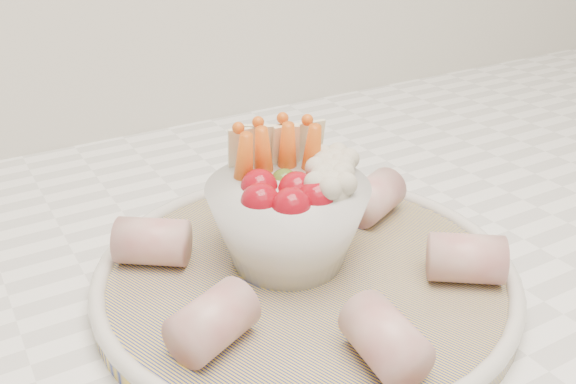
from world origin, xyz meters
TOP-DOWN VIEW (x-y plane):
  - serving_platter at (0.08, 1.38)m, footprint 0.40×0.40m
  - veggie_bowl at (0.08, 1.40)m, footprint 0.12×0.12m
  - cured_meat_rolls at (0.08, 1.38)m, footprint 0.25×0.27m

SIDE VIEW (x-z plane):
  - serving_platter at x=0.08m, z-range 0.92..0.94m
  - cured_meat_rolls at x=0.08m, z-range 0.94..0.97m
  - veggie_bowl at x=0.08m, z-range 0.92..1.03m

